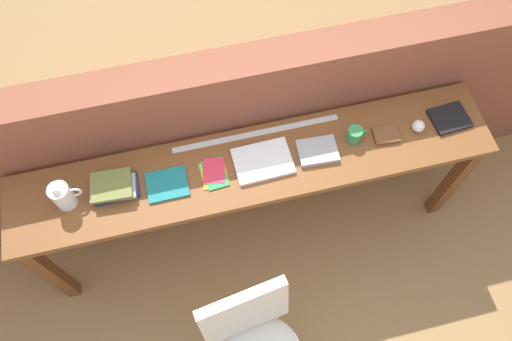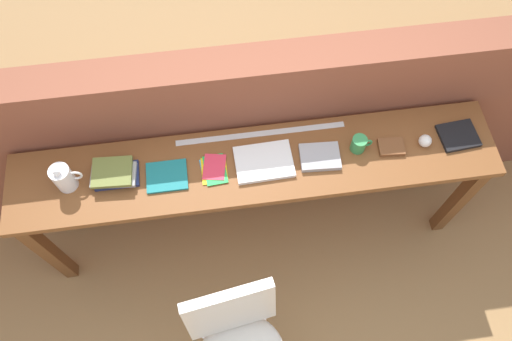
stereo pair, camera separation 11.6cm
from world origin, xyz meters
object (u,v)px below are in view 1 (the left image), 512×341
book_stack_leftmost (114,187)px  sports_ball_small (418,126)px  magazine_cycling (167,184)px  book_open_centre (263,161)px  mug (355,135)px  leather_journal_brown (386,135)px  pitcher_white (63,196)px  book_repair_rightmost (449,118)px  pamphlet_pile_colourful (214,173)px

book_stack_leftmost → sports_ball_small: (1.58, -0.02, 0.00)m
magazine_cycling → book_open_centre: book_open_centre is taller
magazine_cycling → book_open_centre: size_ratio=0.70×
mug → leather_journal_brown: size_ratio=0.85×
leather_journal_brown → sports_ball_small: sports_ball_small is taller
magazine_cycling → sports_ball_small: (1.33, 0.01, 0.03)m
pitcher_white → book_stack_leftmost: size_ratio=0.78×
book_stack_leftmost → magazine_cycling: (0.25, -0.03, -0.03)m
book_open_centre → leather_journal_brown: bearing=-1.7°
sports_ball_small → book_repair_rightmost: size_ratio=0.34×
pamphlet_pile_colourful → book_repair_rightmost: (1.28, 0.02, 0.00)m
book_stack_leftmost → book_repair_rightmost: size_ratio=1.22×
magazine_cycling → book_repair_rightmost: (1.51, 0.03, 0.00)m
pitcher_white → mug: 1.47m
book_stack_leftmost → leather_journal_brown: (1.41, -0.02, -0.02)m
pitcher_white → book_repair_rightmost: bearing=0.3°
mug → book_repair_rightmost: (0.53, -0.00, -0.03)m
book_stack_leftmost → pamphlet_pile_colourful: book_stack_leftmost is taller
book_open_centre → pitcher_white: bearing=177.9°
book_stack_leftmost → book_repair_rightmost: bearing=-0.0°
pamphlet_pile_colourful → sports_ball_small: (1.09, 0.00, 0.03)m
pitcher_white → book_repair_rightmost: pitcher_white is taller
pitcher_white → book_open_centre: size_ratio=0.63×
mug → sports_ball_small: bearing=-3.4°
leather_journal_brown → book_open_centre: bearing=-175.5°
book_open_centre → sports_ball_small: size_ratio=4.42×
mug → sports_ball_small: size_ratio=1.67×
leather_journal_brown → book_repair_rightmost: 0.36m
pamphlet_pile_colourful → leather_journal_brown: 0.91m
leather_journal_brown → sports_ball_small: bearing=4.9°
book_repair_rightmost → pitcher_white: bearing=175.9°
book_stack_leftmost → magazine_cycling: bearing=-7.2°
book_stack_leftmost → sports_ball_small: bearing=-0.7°
mug → pitcher_white: bearing=-179.5°
book_open_centre → leather_journal_brown: size_ratio=2.23×
magazine_cycling → pamphlet_pile_colourful: size_ratio=1.11×
pamphlet_pile_colourful → book_repair_rightmost: bearing=1.1°
pitcher_white → pamphlet_pile_colourful: size_ratio=1.00×
magazine_cycling → pamphlet_pile_colourful: magazine_cycling is taller
pitcher_white → pamphlet_pile_colourful: 0.73m
pitcher_white → pamphlet_pile_colourful: pitcher_white is taller
book_stack_leftmost → pamphlet_pile_colourful: 0.49m
pamphlet_pile_colourful → mug: mug is taller
pamphlet_pile_colourful → book_open_centre: book_open_centre is taller
magazine_cycling → book_open_centre: (0.49, 0.01, 0.00)m
pamphlet_pile_colourful → mug: (0.74, 0.03, 0.04)m
sports_ball_small → mug: bearing=176.6°
book_stack_leftmost → book_open_centre: book_stack_leftmost is taller
pitcher_white → magazine_cycling: pitcher_white is taller
pitcher_white → book_repair_rightmost: size_ratio=0.95×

